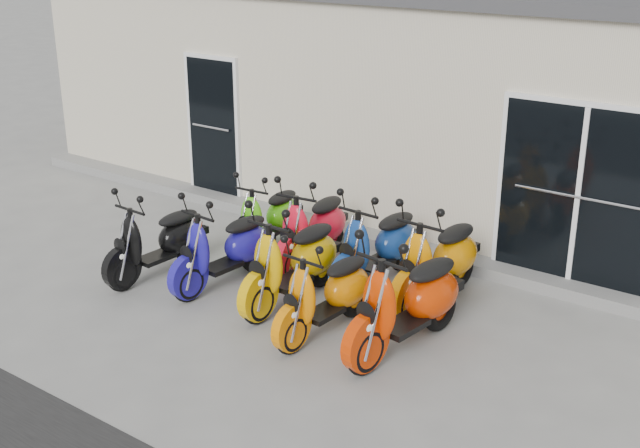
{
  "coord_description": "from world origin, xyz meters",
  "views": [
    {
      "loc": [
        5.36,
        -6.79,
        4.17
      ],
      "look_at": [
        0.0,
        0.6,
        0.75
      ],
      "focal_mm": 45.0,
      "sensor_mm": 36.0,
      "label": 1
    }
  ],
  "objects_px": {
    "scooter_front_blue": "(224,238)",
    "scooter_back_red": "(312,219)",
    "scooter_front_orange_a": "(292,250)",
    "scooter_front_orange_b": "(326,282)",
    "scooter_back_yellow": "(438,249)",
    "scooter_back_blue": "(378,235)",
    "scooter_back_green": "(268,209)",
    "scooter_front_red": "(408,289)",
    "scooter_front_black": "(157,231)"
  },
  "relations": [
    {
      "from": "scooter_front_blue",
      "to": "scooter_front_orange_a",
      "type": "height_order",
      "value": "scooter_front_orange_a"
    },
    {
      "from": "scooter_front_blue",
      "to": "scooter_front_orange_a",
      "type": "bearing_deg",
      "value": 10.34
    },
    {
      "from": "scooter_front_orange_b",
      "to": "scooter_front_red",
      "type": "bearing_deg",
      "value": 15.44
    },
    {
      "from": "scooter_back_green",
      "to": "scooter_front_orange_b",
      "type": "bearing_deg",
      "value": -41.41
    },
    {
      "from": "scooter_back_blue",
      "to": "scooter_back_green",
      "type": "bearing_deg",
      "value": -178.77
    },
    {
      "from": "scooter_front_orange_a",
      "to": "scooter_back_green",
      "type": "xyz_separation_m",
      "value": [
        -1.27,
        1.11,
        -0.09
      ]
    },
    {
      "from": "scooter_front_blue",
      "to": "scooter_back_red",
      "type": "distance_m",
      "value": 1.23
    },
    {
      "from": "scooter_front_red",
      "to": "scooter_back_blue",
      "type": "bearing_deg",
      "value": 139.85
    },
    {
      "from": "scooter_front_orange_b",
      "to": "scooter_back_yellow",
      "type": "bearing_deg",
      "value": 69.34
    },
    {
      "from": "scooter_back_blue",
      "to": "scooter_front_black",
      "type": "bearing_deg",
      "value": -145.28
    },
    {
      "from": "scooter_front_orange_b",
      "to": "scooter_back_red",
      "type": "relative_size",
      "value": 0.93
    },
    {
      "from": "scooter_front_orange_b",
      "to": "scooter_back_green",
      "type": "bearing_deg",
      "value": 146.89
    },
    {
      "from": "scooter_front_orange_a",
      "to": "scooter_front_red",
      "type": "height_order",
      "value": "scooter_front_red"
    },
    {
      "from": "scooter_front_orange_b",
      "to": "scooter_front_red",
      "type": "height_order",
      "value": "scooter_front_red"
    },
    {
      "from": "scooter_front_blue",
      "to": "scooter_front_black",
      "type": "bearing_deg",
      "value": -157.72
    },
    {
      "from": "scooter_front_red",
      "to": "scooter_back_yellow",
      "type": "xyz_separation_m",
      "value": [
        -0.28,
        1.17,
        -0.03
      ]
    },
    {
      "from": "scooter_front_black",
      "to": "scooter_front_red",
      "type": "bearing_deg",
      "value": 5.97
    },
    {
      "from": "scooter_front_blue",
      "to": "scooter_back_red",
      "type": "xyz_separation_m",
      "value": [
        0.5,
        1.12,
        0.02
      ]
    },
    {
      "from": "scooter_front_red",
      "to": "scooter_back_red",
      "type": "height_order",
      "value": "scooter_front_red"
    },
    {
      "from": "scooter_front_blue",
      "to": "scooter_back_red",
      "type": "bearing_deg",
      "value": 70.41
    },
    {
      "from": "scooter_back_yellow",
      "to": "scooter_back_red",
      "type": "bearing_deg",
      "value": -178.22
    },
    {
      "from": "scooter_front_black",
      "to": "scooter_back_yellow",
      "type": "distance_m",
      "value": 3.47
    },
    {
      "from": "scooter_back_blue",
      "to": "scooter_front_blue",
      "type": "bearing_deg",
      "value": -138.97
    },
    {
      "from": "scooter_front_black",
      "to": "scooter_back_blue",
      "type": "height_order",
      "value": "scooter_back_blue"
    },
    {
      "from": "scooter_front_blue",
      "to": "scooter_back_blue",
      "type": "height_order",
      "value": "scooter_back_blue"
    },
    {
      "from": "scooter_back_green",
      "to": "scooter_back_yellow",
      "type": "relative_size",
      "value": 0.87
    },
    {
      "from": "scooter_back_red",
      "to": "scooter_front_orange_b",
      "type": "bearing_deg",
      "value": -55.92
    },
    {
      "from": "scooter_front_orange_b",
      "to": "scooter_front_blue",
      "type": "bearing_deg",
      "value": 174.06
    },
    {
      "from": "scooter_back_yellow",
      "to": "scooter_front_black",
      "type": "bearing_deg",
      "value": -153.83
    },
    {
      "from": "scooter_back_green",
      "to": "scooter_back_blue",
      "type": "distance_m",
      "value": 1.79
    },
    {
      "from": "scooter_back_green",
      "to": "scooter_back_yellow",
      "type": "xyz_separation_m",
      "value": [
        2.62,
        -0.12,
        0.09
      ]
    },
    {
      "from": "scooter_front_black",
      "to": "scooter_front_orange_b",
      "type": "bearing_deg",
      "value": 2.81
    },
    {
      "from": "scooter_front_blue",
      "to": "scooter_front_orange_b",
      "type": "distance_m",
      "value": 1.74
    },
    {
      "from": "scooter_front_blue",
      "to": "scooter_front_orange_a",
      "type": "distance_m",
      "value": 0.98
    },
    {
      "from": "scooter_front_orange_b",
      "to": "scooter_front_red",
      "type": "distance_m",
      "value": 0.91
    },
    {
      "from": "scooter_front_orange_b",
      "to": "scooter_back_red",
      "type": "distance_m",
      "value": 1.86
    },
    {
      "from": "scooter_back_green",
      "to": "scooter_back_red",
      "type": "relative_size",
      "value": 0.91
    },
    {
      "from": "scooter_front_red",
      "to": "scooter_front_orange_b",
      "type": "bearing_deg",
      "value": -160.68
    },
    {
      "from": "scooter_front_black",
      "to": "scooter_back_blue",
      "type": "distance_m",
      "value": 2.74
    },
    {
      "from": "scooter_back_green",
      "to": "scooter_back_red",
      "type": "xyz_separation_m",
      "value": [
        0.8,
        -0.08,
        0.06
      ]
    },
    {
      "from": "scooter_front_blue",
      "to": "scooter_front_orange_b",
      "type": "xyz_separation_m",
      "value": [
        1.72,
        -0.28,
        -0.03
      ]
    },
    {
      "from": "scooter_front_blue",
      "to": "scooter_front_orange_a",
      "type": "xyz_separation_m",
      "value": [
        0.97,
        0.1,
        0.04
      ]
    },
    {
      "from": "scooter_front_orange_a",
      "to": "scooter_back_yellow",
      "type": "height_order",
      "value": "scooter_back_yellow"
    },
    {
      "from": "scooter_front_black",
      "to": "scooter_front_orange_a",
      "type": "distance_m",
      "value": 1.88
    },
    {
      "from": "scooter_front_black",
      "to": "scooter_back_red",
      "type": "xyz_separation_m",
      "value": [
        1.37,
        1.4,
        0.04
      ]
    },
    {
      "from": "scooter_front_orange_a",
      "to": "scooter_back_blue",
      "type": "height_order",
      "value": "scooter_front_orange_a"
    },
    {
      "from": "scooter_front_orange_b",
      "to": "scooter_back_blue",
      "type": "bearing_deg",
      "value": 102.65
    },
    {
      "from": "scooter_front_blue",
      "to": "scooter_back_red",
      "type": "relative_size",
      "value": 0.97
    },
    {
      "from": "scooter_front_orange_a",
      "to": "scooter_back_red",
      "type": "xyz_separation_m",
      "value": [
        -0.47,
        1.02,
        -0.03
      ]
    },
    {
      "from": "scooter_front_orange_b",
      "to": "scooter_back_blue",
      "type": "height_order",
      "value": "scooter_back_blue"
    }
  ]
}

